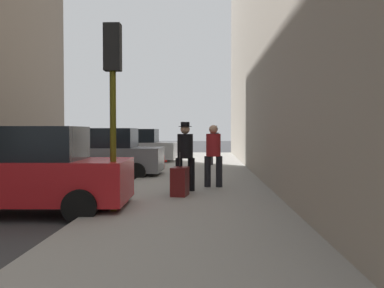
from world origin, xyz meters
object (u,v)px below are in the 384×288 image
Objects in this scene: traffic_light at (113,76)px; pedestrian_with_beanie at (215,143)px; parked_gray_coupe at (104,155)px; fire_hydrant at (162,160)px; parked_silver_sedan at (135,147)px; parked_red_hatchback at (27,173)px; pedestrian_with_fedora at (185,153)px; pedestrian_in_red_jacket at (213,152)px; rolling_suitcase at (180,181)px.

traffic_light is 11.58m from pedestrian_with_beanie.
fire_hydrant is (1.80, 2.48, -0.35)m from parked_gray_coupe.
parked_silver_sedan is 4.57m from pedestrian_with_beanie.
parked_silver_sedan is (-0.00, 13.09, 0.00)m from parked_red_hatchback.
parked_gray_coupe is at bearing -132.05° from pedestrian_with_beanie.
fire_hydrant is (1.80, -4.15, -0.35)m from parked_silver_sedan.
pedestrian_with_fedora reaches higher than parked_silver_sedan.
parked_red_hatchback is 2.39× the size of pedestrian_with_fedora.
traffic_light is 2.03× the size of pedestrian_with_beanie.
pedestrian_in_red_jacket reaches higher than parked_red_hatchback.
parked_gray_coupe reaches higher than rolling_suitcase.
fire_hydrant is 0.68× the size of rolling_suitcase.
pedestrian_with_beanie is 9.36m from rolling_suitcase.
parked_silver_sedan is 2.40× the size of pedestrian_with_fedora.
traffic_light is (1.85, -13.46, 1.91)m from parked_silver_sedan.
parked_red_hatchback and parked_gray_coupe have the same top height.
parked_silver_sedan reaches higher than fire_hydrant.
parked_red_hatchback is 4.09× the size of rolling_suitcase.
fire_hydrant is 3.01m from pedestrian_with_beanie.
pedestrian_with_beanie is 1.04× the size of pedestrian_in_red_jacket.
pedestrian_with_beanie is 7.67m from pedestrian_in_red_jacket.
traffic_light is at bearing -118.86° from pedestrian_in_red_jacket.
traffic_light is at bearing -114.22° from pedestrian_with_fedora.
parked_silver_sedan is at bearing 90.00° from parked_gray_coupe.
parked_gray_coupe is 1.17× the size of traffic_light.
pedestrian_with_fedora is at bearing -78.79° from fire_hydrant.
pedestrian_with_fedora reaches higher than fire_hydrant.
pedestrian_in_red_jacket is (3.84, -9.86, 0.26)m from parked_silver_sedan.
pedestrian_with_beanie is (4.00, -2.20, 0.29)m from parked_silver_sedan.
traffic_light is at bearing -120.45° from rolling_suitcase.
pedestrian_with_fedora reaches higher than rolling_suitcase.
fire_hydrant is at bearing -66.50° from parked_silver_sedan.
parked_gray_coupe is (0.00, 6.46, 0.00)m from parked_red_hatchback.
parked_silver_sedan is 11.88m from rolling_suitcase.
pedestrian_in_red_jacket is (-0.16, -7.66, -0.03)m from pedestrian_with_beanie.
parked_silver_sedan is at bearing 106.17° from pedestrian_with_fedora.
parked_gray_coupe is 3.09m from fire_hydrant.
pedestrian_in_red_jacket is at bearing 48.29° from pedestrian_with_fedora.
parked_gray_coupe is 5.72m from rolling_suitcase.
fire_hydrant is at bearing 78.60° from parked_red_hatchback.
parked_gray_coupe is at bearing 105.19° from traffic_light.
fire_hydrant is at bearing 90.31° from traffic_light.
traffic_light reaches higher than rolling_suitcase.
pedestrian_in_red_jacket reaches higher than rolling_suitcase.
pedestrian_in_red_jacket is at bearing -68.74° from parked_silver_sedan.
parked_red_hatchback reaches higher than rolling_suitcase.
parked_red_hatchback is 9.13m from fire_hydrant.
pedestrian_with_beanie is (0.90, 8.49, 0.00)m from pedestrian_with_fedora.
parked_silver_sedan is 2.49× the size of pedestrian_in_red_jacket.
parked_red_hatchback is at bearing -90.00° from parked_gray_coupe.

